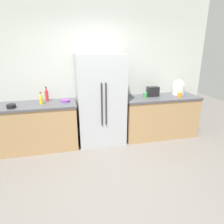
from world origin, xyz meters
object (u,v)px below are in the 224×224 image
Objects in this scene: rice_cooker at (178,87)px; bottle_a at (41,100)px; refrigerator at (101,100)px; bowl_a at (65,101)px; bowl_b at (11,106)px; cup_b at (145,95)px; toaster at (153,92)px; bottle_b at (47,95)px; cup_a at (180,95)px.

rice_cooker is 1.47× the size of bottle_a.
refrigerator is 0.69m from bowl_a.
bottle_a reaches higher than bowl_a.
bowl_b is at bearing -175.71° from rice_cooker.
bowl_a is (-1.65, 0.02, -0.03)m from cup_b.
toaster is 0.86× the size of bottle_b.
bottle_b is at bearing 31.20° from bowl_b.
bottle_b is 1.75× the size of bowl_a.
refrigerator is 1.67m from cup_a.
cup_a is (2.80, -0.15, -0.03)m from bottle_a.
cup_a reaches higher than bowl_a.
refrigerator reaches higher than cup_b.
rice_cooker is 2.47m from bowl_a.
rice_cooker is (1.78, 0.09, 0.16)m from refrigerator.
bowl_b is at bearing -179.86° from cup_a.
bowl_a is (-2.36, 0.19, -0.03)m from cup_a.
toaster is at bearing 3.17° from refrigerator.
refrigerator is 5.40× the size of rice_cooker.
bottle_b is 2.83× the size of cup_b.
toaster is (1.15, 0.06, 0.10)m from refrigerator.
toaster is 2.29m from bottle_a.
refrigerator is 7.94× the size of bottle_a.
bowl_a is at bearing 177.32° from refrigerator.
bowl_a is 0.95m from bowl_b.
bowl_a is at bearing -178.67° from rice_cooker.
cup_a and cup_b have the same top height.
bowl_b reaches higher than bowl_a.
toaster is 1.09× the size of bottle_a.
rice_cooker is at bearing 2.90° from refrigerator.
bowl_a is at bearing -179.03° from toaster.
toaster is 1.85m from bowl_a.
rice_cooker is 2.82m from bottle_b.
toaster is 0.74× the size of rice_cooker.
refrigerator is 11.72× the size of bowl_b.
bottle_b reaches higher than cup_a.
bottle_a is at bearing -178.05° from rice_cooker.
refrigerator reaches higher than toaster.
refrigerator is at bearing -10.12° from bottle_b.
rice_cooker reaches higher than bowl_a.
bottle_b is at bearing 176.81° from toaster.
cup_b is (0.95, 0.01, 0.05)m from refrigerator.
cup_a is 0.99× the size of cup_b.
cup_a is (-0.11, -0.25, -0.11)m from rice_cooker.
bottle_a is at bearing 176.97° from cup_a.
bottle_b is (-2.82, 0.10, -0.04)m from rice_cooker.
bottle_a is 0.22m from bottle_b.
refrigerator reaches higher than bottle_a.
refrigerator is 1.63m from bowl_b.
refrigerator is 1.14m from bottle_a.
bowl_a is (-2.47, -0.06, -0.14)m from rice_cooker.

